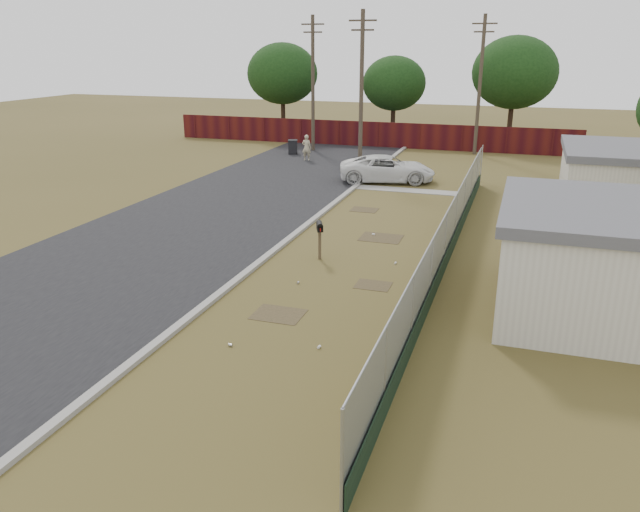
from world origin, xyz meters
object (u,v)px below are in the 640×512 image
(fire_hydrant, at_px, (369,387))
(mailbox, at_px, (320,230))
(pickup_truck, at_px, (387,169))
(trash_bin, at_px, (293,147))
(pedestrian, at_px, (307,148))

(fire_hydrant, xyz_separation_m, mailbox, (-3.89, 8.49, 0.69))
(mailbox, relative_size, pickup_truck, 0.26)
(mailbox, bearing_deg, trash_bin, 113.09)
(mailbox, bearing_deg, pedestrian, 110.78)
(pickup_truck, distance_m, pedestrian, 7.95)
(mailbox, xyz_separation_m, pedestrian, (-6.92, 18.23, -0.24))
(pickup_truck, xyz_separation_m, trash_bin, (-8.07, 6.79, -0.22))
(mailbox, xyz_separation_m, pickup_truck, (-0.56, 13.46, -0.36))
(fire_hydrant, distance_m, pickup_truck, 22.40)
(fire_hydrant, distance_m, pedestrian, 28.83)
(pickup_truck, height_order, pedestrian, pedestrian)
(pickup_truck, relative_size, trash_bin, 5.33)
(pedestrian, bearing_deg, trash_bin, -50.81)
(fire_hydrant, relative_size, mailbox, 0.60)
(fire_hydrant, distance_m, mailbox, 9.36)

